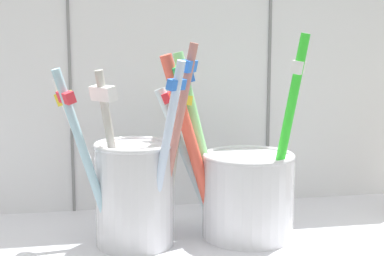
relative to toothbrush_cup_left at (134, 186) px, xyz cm
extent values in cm
cube|color=silver|center=(5.16, -0.07, -6.23)|extent=(64.00, 22.00, 2.00)
cube|color=white|center=(5.16, 11.93, 15.27)|extent=(64.00, 2.00, 45.00)
cube|color=gray|center=(-5.50, 10.83, 15.27)|extent=(0.30, 0.20, 45.00)
cube|color=gray|center=(15.83, 10.83, 15.27)|extent=(0.30, 0.20, 45.00)
cylinder|color=silver|center=(0.00, 0.13, -0.78)|extent=(6.85, 6.85, 8.89)
torus|color=silver|center=(0.00, 0.13, 3.66)|extent=(7.01, 7.01, 0.50)
cylinder|color=silver|center=(3.56, 0.79, 2.47)|extent=(3.37, 2.58, 14.74)
cube|color=yellow|center=(4.26, 1.24, 7.41)|extent=(2.11, 2.56, 0.97)
cylinder|color=#C0746A|center=(3.24, -1.67, 3.79)|extent=(4.19, 2.67, 17.38)
cube|color=blue|center=(4.44, -2.31, 10.52)|extent=(1.95, 2.61, 1.09)
cylinder|color=#B2B1A8|center=(-1.80, -0.94, 2.69)|extent=(3.18, 2.54, 15.17)
cube|color=white|center=(-2.57, -1.49, 8.32)|extent=(2.34, 2.68, 1.32)
cylinder|color=white|center=(-3.98, 0.93, 2.26)|extent=(5.88, 3.06, 14.44)
cube|color=yellow|center=(-5.77, 1.69, 7.67)|extent=(1.80, 2.13, 1.31)
cylinder|color=silver|center=(2.14, -3.15, 3.11)|extent=(3.56, 3.80, 16.04)
cube|color=blue|center=(3.08, -4.17, 9.16)|extent=(1.86, 1.80, 0.97)
cylinder|color=#9BC3D5|center=(-4.03, -1.89, 2.78)|extent=(5.32, 2.47, 15.43)
cube|color=#E5333F|center=(-5.52, -2.42, 8.16)|extent=(1.73, 2.70, 1.07)
cylinder|color=silver|center=(10.33, 0.13, -1.46)|extent=(8.31, 8.31, 7.54)
torus|color=silver|center=(10.33, 0.13, 2.31)|extent=(8.39, 8.39, 0.50)
cylinder|color=#EC5843|center=(5.54, 0.11, 3.28)|extent=(5.93, 1.78, 16.53)
cube|color=green|center=(3.67, -0.12, 9.93)|extent=(1.27, 2.14, 1.12)
cylinder|color=#35E731|center=(12.85, -2.38, 4.18)|extent=(3.72, 2.87, 18.15)
cube|color=white|center=(13.70, -2.96, 10.38)|extent=(1.90, 2.12, 1.21)
cylinder|color=#92E490|center=(6.12, 1.15, 3.37)|extent=(5.02, 1.61, 16.63)
cube|color=blue|center=(4.71, 1.34, 9.51)|extent=(1.26, 2.67, 1.13)
cylinder|color=silver|center=(5.44, 1.79, 1.73)|extent=(6.28, 2.55, 13.50)
cube|color=#E5333F|center=(3.31, 2.34, 7.50)|extent=(1.45, 2.37, 1.09)
camera|label=1|loc=(-4.01, -47.47, 12.41)|focal=52.04mm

